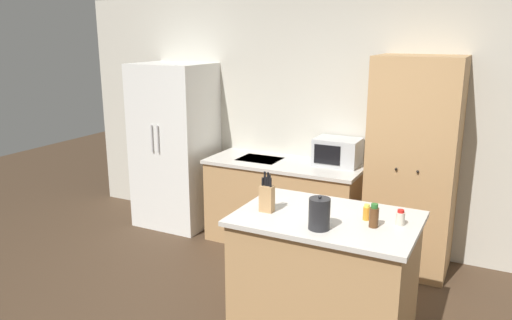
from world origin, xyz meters
TOP-DOWN VIEW (x-y plane):
  - wall_back at (0.00, 2.33)m, footprint 7.20×0.06m
  - refrigerator at (-2.20, 1.95)m, footprint 0.83×0.72m
  - back_counter at (-0.83, 1.97)m, footprint 1.64×0.69m
  - pantry_cabinet at (0.46, 1.99)m, footprint 0.77×0.63m
  - kitchen_island at (0.12, 0.58)m, footprint 1.28×0.88m
  - microwave at (-0.30, 2.11)m, footprint 0.45×0.34m
  - knife_block at (-0.30, 0.47)m, footprint 0.10×0.07m
  - spice_bottle_tall_dark at (0.47, 0.53)m, footprint 0.06×0.06m
  - spice_bottle_short_red at (0.39, 0.64)m, footprint 0.05×0.05m
  - spice_bottle_amber_oil at (0.62, 0.65)m, footprint 0.06×0.06m
  - kettle at (0.15, 0.33)m, footprint 0.14×0.14m

SIDE VIEW (x-z plane):
  - back_counter at x=-0.83m, z-range 0.00..0.90m
  - kitchen_island at x=0.12m, z-range 0.00..0.94m
  - refrigerator at x=-2.20m, z-range 0.00..1.88m
  - spice_bottle_amber_oil at x=0.62m, z-range 0.94..1.04m
  - spice_bottle_short_red at x=0.39m, z-range 0.94..1.05m
  - pantry_cabinet at x=0.46m, z-range 0.00..2.02m
  - spice_bottle_tall_dark at x=0.47m, z-range 0.93..1.10m
  - microwave at x=-0.30m, z-range 0.90..1.18m
  - kettle at x=0.15m, z-range 0.93..1.17m
  - knife_block at x=-0.30m, z-range 0.90..1.20m
  - wall_back at x=0.00m, z-range 0.00..2.60m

